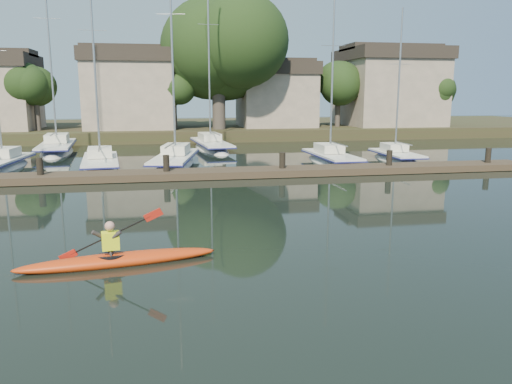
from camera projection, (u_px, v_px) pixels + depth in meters
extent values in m
plane|color=black|center=(296.00, 269.00, 12.24)|extent=(160.00, 160.00, 0.00)
ellipsoid|color=red|center=(119.00, 260.00, 12.52)|extent=(4.99, 1.38, 0.37)
cylinder|color=black|center=(111.00, 256.00, 12.44)|extent=(0.84, 0.84, 0.10)
imported|color=#2D2829|center=(111.00, 241.00, 12.37)|extent=(0.31, 0.42, 1.07)
cube|color=#E2F016|center=(111.00, 241.00, 12.36)|extent=(0.46, 0.37, 0.44)
sphere|color=tan|center=(110.00, 226.00, 12.29)|extent=(0.24, 0.24, 0.24)
cube|color=#423125|center=(226.00, 173.00, 25.71)|extent=(34.00, 2.00, 0.35)
cylinder|color=black|center=(41.00, 176.00, 24.08)|extent=(0.32, 0.32, 1.80)
cylinder|color=black|center=(167.00, 173.00, 25.15)|extent=(0.32, 0.32, 1.80)
cylinder|color=black|center=(282.00, 170.00, 26.22)|extent=(0.32, 0.32, 1.80)
cylinder|color=black|center=(389.00, 167.00, 27.29)|extent=(0.32, 0.32, 1.80)
cylinder|color=black|center=(487.00, 164.00, 28.36)|extent=(0.32, 0.32, 1.80)
ellipsoid|color=silver|center=(3.00, 174.00, 28.66)|extent=(2.53, 7.35, 1.83)
cube|color=silver|center=(1.00, 159.00, 28.49)|extent=(2.34, 6.05, 0.13)
cube|color=navy|center=(1.00, 161.00, 28.50)|extent=(2.43, 6.20, 0.08)
cube|color=silver|center=(3.00, 152.00, 28.84)|extent=(1.49, 2.11, 0.53)
ellipsoid|color=silver|center=(101.00, 174.00, 28.83)|extent=(2.84, 8.26, 1.81)
cube|color=silver|center=(100.00, 159.00, 28.67)|extent=(2.59, 6.80, 0.13)
cube|color=navy|center=(100.00, 160.00, 28.68)|extent=(2.68, 6.97, 0.08)
cube|color=silver|center=(100.00, 152.00, 29.06)|extent=(1.56, 2.39, 0.52)
cylinder|color=#9EA0A5|center=(94.00, 56.00, 27.78)|extent=(0.11, 0.11, 11.43)
cylinder|color=#9EA0A5|center=(99.00, 148.00, 27.38)|extent=(0.40, 3.07, 0.08)
cylinder|color=#9EA0A5|center=(92.00, 30.00, 27.51)|extent=(1.52, 0.19, 0.03)
ellipsoid|color=silver|center=(175.00, 171.00, 29.98)|extent=(3.72, 9.27, 1.91)
cube|color=silver|center=(175.00, 156.00, 29.81)|extent=(3.33, 7.65, 0.14)
cube|color=navy|center=(175.00, 157.00, 29.82)|extent=(3.44, 7.84, 0.08)
cube|color=silver|center=(176.00, 149.00, 30.27)|extent=(1.84, 2.74, 0.55)
cylinder|color=#9EA0A5|center=(172.00, 42.00, 28.80)|extent=(0.12, 0.12, 13.05)
cylinder|color=#9EA0A5|center=(170.00, 145.00, 28.32)|extent=(0.71, 3.39, 0.08)
cylinder|color=#9EA0A5|center=(171.00, 14.00, 28.49)|extent=(1.58, 0.32, 0.03)
ellipsoid|color=silver|center=(331.00, 168.00, 31.03)|extent=(2.16, 7.64, 1.80)
cube|color=silver|center=(331.00, 154.00, 30.86)|extent=(2.04, 6.27, 0.13)
cube|color=navy|center=(331.00, 156.00, 30.88)|extent=(2.12, 6.42, 0.08)
cube|color=silver|center=(329.00, 148.00, 31.23)|extent=(1.38, 2.16, 0.52)
cylinder|color=#9EA0A5|center=(333.00, 67.00, 30.06)|extent=(0.11, 0.11, 10.44)
cylinder|color=#9EA0A5|center=(338.00, 144.00, 29.62)|extent=(0.14, 2.89, 0.08)
cylinder|color=#9EA0A5|center=(333.00, 46.00, 29.82)|extent=(1.52, 0.06, 0.03)
ellipsoid|color=silver|center=(396.00, 165.00, 32.09)|extent=(2.04, 6.26, 1.68)
cube|color=silver|center=(396.00, 153.00, 31.93)|extent=(1.92, 5.14, 0.12)
cube|color=navy|center=(396.00, 154.00, 31.95)|extent=(1.99, 5.26, 0.07)
cube|color=silver|center=(394.00, 147.00, 32.23)|extent=(1.29, 1.77, 0.49)
cylinder|color=#9EA0A5|center=(399.00, 82.00, 31.24)|extent=(0.11, 0.11, 8.86)
cylinder|color=#9EA0A5|center=(403.00, 143.00, 30.89)|extent=(0.14, 2.36, 0.07)
cylinder|color=#9EA0A5|center=(400.00, 64.00, 31.04)|extent=(1.42, 0.07, 0.03)
ellipsoid|color=silver|center=(58.00, 157.00, 36.60)|extent=(3.18, 9.95, 2.06)
cube|color=silver|center=(57.00, 144.00, 36.41)|extent=(2.91, 8.19, 0.15)
cube|color=navy|center=(57.00, 145.00, 36.43)|extent=(3.02, 8.39, 0.09)
cube|color=silver|center=(57.00, 138.00, 36.89)|extent=(1.77, 2.87, 0.60)
cylinder|color=#9EA0A5|center=(49.00, 43.00, 35.31)|extent=(0.13, 0.13, 14.12)
cylinder|color=#9EA0A5|center=(53.00, 134.00, 34.86)|extent=(0.43, 3.71, 0.09)
cylinder|color=#9EA0A5|center=(47.00, 18.00, 34.98)|extent=(1.73, 0.19, 0.03)
ellipsoid|color=silver|center=(211.00, 154.00, 38.64)|extent=(3.01, 10.15, 1.90)
cube|color=silver|center=(211.00, 142.00, 38.47)|extent=(2.75, 8.35, 0.14)
cube|color=navy|center=(211.00, 143.00, 38.48)|extent=(2.85, 8.55, 0.08)
cube|color=silver|center=(210.00, 137.00, 38.96)|extent=(1.65, 2.92, 0.55)
cylinder|color=#9EA0A5|center=(209.00, 48.00, 37.38)|extent=(0.12, 0.12, 14.00)
cylinder|color=#9EA0A5|center=(215.00, 133.00, 36.89)|extent=(0.43, 3.79, 0.08)
cylinder|color=#9EA0A5|center=(208.00, 24.00, 37.06)|extent=(1.60, 0.18, 0.03)
cube|color=#2E351A|center=(192.00, 128.00, 54.59)|extent=(90.00, 24.00, 1.00)
cube|color=tan|center=(131.00, 96.00, 47.05)|extent=(8.00, 8.00, 6.00)
cube|color=#2A231E|center=(129.00, 57.00, 46.36)|extent=(8.40, 8.40, 1.20)
cube|color=tan|center=(275.00, 101.00, 49.65)|extent=(7.00, 7.00, 5.00)
cube|color=#2A231E|center=(276.00, 69.00, 49.05)|extent=(7.35, 7.35, 1.20)
cube|color=tan|center=(388.00, 93.00, 51.64)|extent=(9.00, 9.00, 6.50)
cube|color=#2A231E|center=(390.00, 55.00, 50.89)|extent=(9.45, 9.45, 1.20)
cylinder|color=#443B36|center=(219.00, 102.00, 45.68)|extent=(1.20, 1.20, 5.00)
sphere|color=black|center=(218.00, 45.00, 44.71)|extent=(8.50, 8.50, 8.50)
cylinder|color=#443B36|center=(37.00, 113.00, 43.99)|extent=(0.48, 0.48, 3.00)
sphere|color=black|center=(35.00, 85.00, 43.50)|extent=(3.40, 3.40, 3.40)
cylinder|color=#443B36|center=(175.00, 114.00, 45.66)|extent=(0.38, 0.38, 2.80)
sphere|color=black|center=(174.00, 89.00, 45.24)|extent=(2.72, 2.72, 2.72)
cylinder|color=#443B36|center=(338.00, 110.00, 49.44)|extent=(0.50, 0.50, 3.20)
sphere|color=black|center=(339.00, 83.00, 48.93)|extent=(3.57, 3.57, 3.57)
cylinder|color=#443B36|center=(438.00, 113.00, 49.84)|extent=(0.41, 0.41, 2.60)
sphere|color=black|center=(439.00, 91.00, 49.42)|extent=(2.89, 2.89, 2.89)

